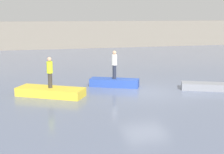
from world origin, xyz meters
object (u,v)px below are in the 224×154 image
(rowboat_yellow, at_px, (51,92))
(person_white_shirt, at_px, (114,63))
(rowboat_blue, at_px, (114,83))
(rowboat_grey, at_px, (206,86))
(person_hiviz_shirt, at_px, (50,71))

(rowboat_yellow, distance_m, person_white_shirt, 4.37)
(rowboat_blue, relative_size, person_white_shirt, 1.72)
(rowboat_blue, bearing_deg, person_white_shirt, 0.00)
(rowboat_yellow, height_order, person_white_shirt, person_white_shirt)
(rowboat_blue, xyz_separation_m, rowboat_grey, (4.94, -2.24, -0.03))
(person_hiviz_shirt, bearing_deg, rowboat_yellow, 90.00)
(rowboat_yellow, relative_size, rowboat_grey, 1.32)
(rowboat_yellow, distance_m, rowboat_grey, 8.94)
(rowboat_blue, height_order, person_hiviz_shirt, person_hiviz_shirt)
(rowboat_yellow, bearing_deg, rowboat_grey, 25.61)
(rowboat_blue, height_order, rowboat_grey, rowboat_blue)
(person_white_shirt, bearing_deg, rowboat_blue, 0.00)
(person_white_shirt, bearing_deg, rowboat_grey, -24.38)
(rowboat_yellow, xyz_separation_m, rowboat_blue, (3.96, 1.42, 0.01))
(person_hiviz_shirt, distance_m, person_white_shirt, 4.20)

